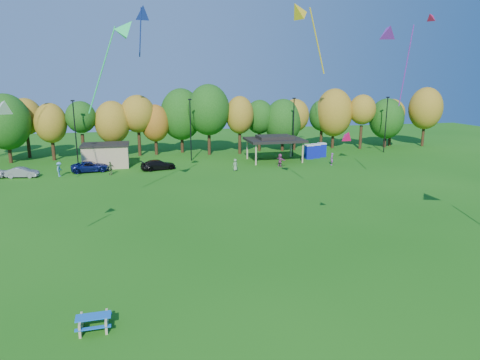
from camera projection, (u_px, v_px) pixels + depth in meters
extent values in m
plane|color=#19600F|center=(239.00, 283.00, 25.53)|extent=(160.00, 160.00, 0.00)
cylinder|color=black|center=(10.00, 151.00, 61.71)|extent=(0.50, 0.50, 3.56)
ellipsoid|color=#144C0F|center=(6.00, 122.00, 60.75)|extent=(6.62, 6.62, 8.00)
cylinder|color=black|center=(29.00, 145.00, 65.88)|extent=(0.50, 0.50, 3.79)
ellipsoid|color=olive|center=(25.00, 117.00, 64.86)|extent=(4.94, 4.94, 5.58)
cylinder|color=black|center=(53.00, 149.00, 63.78)|extent=(0.50, 0.50, 3.34)
ellipsoid|color=olive|center=(51.00, 123.00, 62.88)|extent=(4.61, 4.61, 5.88)
cylinder|color=black|center=(83.00, 147.00, 64.52)|extent=(0.50, 0.50, 3.82)
ellipsoid|color=#144C0F|center=(81.00, 117.00, 63.49)|extent=(4.43, 4.43, 4.73)
cylinder|color=black|center=(114.00, 147.00, 66.19)|extent=(0.50, 0.50, 3.25)
ellipsoid|color=olive|center=(112.00, 122.00, 65.31)|extent=(5.33, 5.33, 6.53)
cylinder|color=black|center=(139.00, 143.00, 67.50)|extent=(0.50, 0.50, 3.96)
ellipsoid|color=olive|center=(138.00, 114.00, 66.43)|extent=(5.31, 5.31, 5.82)
cylinder|color=black|center=(156.00, 145.00, 68.44)|extent=(0.50, 0.50, 3.05)
ellipsoid|color=#995914|center=(155.00, 123.00, 67.62)|extent=(4.54, 4.54, 5.87)
cylinder|color=black|center=(182.00, 141.00, 70.43)|extent=(0.50, 0.50, 3.77)
ellipsoid|color=#144C0F|center=(181.00, 114.00, 69.41)|extent=(6.69, 6.69, 8.35)
cylinder|color=black|center=(209.00, 141.00, 68.44)|extent=(0.50, 0.50, 4.28)
ellipsoid|color=#144C0F|center=(209.00, 110.00, 67.28)|extent=(6.64, 6.64, 8.01)
cylinder|color=black|center=(240.00, 142.00, 69.29)|extent=(0.50, 0.50, 3.76)
ellipsoid|color=olive|center=(240.00, 115.00, 68.27)|extent=(4.49, 4.49, 6.02)
cylinder|color=black|center=(259.00, 141.00, 72.12)|extent=(0.50, 0.50, 3.43)
ellipsoid|color=#144C0F|center=(260.00, 117.00, 71.19)|extent=(4.77, 4.77, 5.63)
cylinder|color=black|center=(282.00, 142.00, 72.21)|extent=(0.50, 0.50, 2.95)
ellipsoid|color=#144C0F|center=(283.00, 122.00, 71.42)|extent=(6.14, 6.14, 7.54)
cylinder|color=black|center=(294.00, 140.00, 73.09)|extent=(0.50, 0.50, 3.52)
ellipsoid|color=olive|center=(295.00, 115.00, 72.15)|extent=(4.78, 4.78, 5.53)
cylinder|color=black|center=(321.00, 138.00, 75.94)|extent=(0.50, 0.50, 3.39)
ellipsoid|color=#144C0F|center=(322.00, 115.00, 75.03)|extent=(4.54, 4.54, 5.46)
cylinder|color=black|center=(333.00, 137.00, 75.05)|extent=(0.50, 0.50, 3.72)
ellipsoid|color=olive|center=(334.00, 113.00, 74.05)|extent=(6.32, 6.32, 8.24)
cylinder|color=black|center=(361.00, 137.00, 74.11)|extent=(0.50, 0.50, 4.06)
ellipsoid|color=olive|center=(362.00, 110.00, 73.01)|extent=(4.50, 4.50, 5.13)
cylinder|color=black|center=(385.00, 139.00, 75.86)|extent=(0.50, 0.50, 3.05)
ellipsoid|color=#144C0F|center=(387.00, 119.00, 75.03)|extent=(5.97, 5.97, 7.05)
cylinder|color=black|center=(390.00, 136.00, 77.69)|extent=(0.50, 0.50, 3.55)
ellipsoid|color=olive|center=(392.00, 113.00, 76.73)|extent=(4.60, 4.60, 4.99)
cylinder|color=black|center=(423.00, 135.00, 77.12)|extent=(0.50, 0.50, 4.07)
ellipsoid|color=olive|center=(426.00, 108.00, 76.02)|extent=(5.83, 5.83, 7.42)
cylinder|color=black|center=(75.00, 134.00, 59.27)|extent=(0.16, 0.16, 9.00)
cube|color=black|center=(73.00, 101.00, 58.23)|extent=(0.50, 0.25, 0.18)
cylinder|color=black|center=(191.00, 130.00, 62.83)|extent=(0.16, 0.16, 9.00)
cube|color=black|center=(190.00, 99.00, 61.79)|extent=(0.50, 0.25, 0.18)
cylinder|color=black|center=(293.00, 128.00, 66.38)|extent=(0.16, 0.16, 9.00)
cube|color=black|center=(294.00, 98.00, 65.34)|extent=(0.50, 0.25, 0.18)
cylinder|color=black|center=(386.00, 125.00, 69.94)|extent=(0.16, 0.16, 9.00)
cube|color=black|center=(388.00, 97.00, 68.90)|extent=(0.50, 0.25, 0.18)
cube|color=tan|center=(106.00, 156.00, 58.96)|extent=(6.00, 4.00, 3.00)
cube|color=black|center=(105.00, 145.00, 58.58)|extent=(6.30, 4.30, 0.25)
cylinder|color=tan|center=(256.00, 155.00, 60.20)|extent=(0.24, 0.24, 3.00)
cylinder|color=tan|center=(303.00, 153.00, 61.75)|extent=(0.24, 0.24, 3.00)
cylinder|color=tan|center=(247.00, 149.00, 64.93)|extent=(0.24, 0.24, 3.00)
cylinder|color=tan|center=(291.00, 147.00, 66.49)|extent=(0.24, 0.24, 3.00)
cube|color=black|center=(275.00, 140.00, 62.96)|extent=(8.20, 6.20, 0.35)
cube|color=black|center=(275.00, 137.00, 62.87)|extent=(5.00, 3.50, 0.45)
cube|color=#0C19A6|center=(309.00, 152.00, 65.11)|extent=(1.10, 1.10, 2.00)
cube|color=silver|center=(309.00, 145.00, 64.86)|extent=(1.15, 1.15, 0.18)
cube|color=#0C19A6|center=(316.00, 151.00, 65.86)|extent=(1.10, 1.10, 2.00)
cube|color=silver|center=(316.00, 144.00, 65.60)|extent=(1.15, 1.15, 0.18)
cube|color=#0C19A6|center=(322.00, 150.00, 66.79)|extent=(1.10, 1.10, 2.00)
cube|color=silver|center=(322.00, 143.00, 66.54)|extent=(1.15, 1.15, 0.18)
cube|color=tan|center=(81.00, 325.00, 20.66)|extent=(0.15, 1.33, 0.66)
cube|color=tan|center=(107.00, 321.00, 20.96)|extent=(0.15, 1.33, 0.66)
cube|color=blue|center=(93.00, 316.00, 20.73)|extent=(1.67, 0.74, 0.06)
cube|color=blue|center=(93.00, 328.00, 20.26)|extent=(1.66, 0.28, 0.05)
cube|color=blue|center=(94.00, 316.00, 21.33)|extent=(1.66, 0.28, 0.05)
imported|color=gray|center=(22.00, 172.00, 52.81)|extent=(3.95, 1.87, 1.25)
imported|color=#0D1652|center=(91.00, 167.00, 56.06)|extent=(5.14, 2.82, 1.37)
imported|color=black|center=(158.00, 165.00, 57.28)|extent=(4.97, 2.97, 1.35)
imported|color=#5F7145|center=(111.00, 168.00, 54.10)|extent=(1.08, 0.89, 1.73)
imported|color=teal|center=(59.00, 169.00, 53.26)|extent=(0.87, 1.28, 1.84)
imported|color=#94499B|center=(332.00, 159.00, 60.40)|extent=(0.52, 0.69, 1.72)
imported|color=#A14378|center=(280.00, 160.00, 59.24)|extent=(1.29, 1.74, 1.82)
imported|color=#6C9264|center=(235.00, 165.00, 56.58)|extent=(0.93, 0.80, 1.60)
cone|color=#DC0C54|center=(347.00, 135.00, 29.03)|extent=(0.86, 1.12, 1.07)
cone|color=silver|center=(4.00, 106.00, 23.26)|extent=(1.54, 1.71, 1.41)
cone|color=navy|center=(142.00, 12.00, 35.80)|extent=(1.71, 2.05, 1.78)
cylinder|color=navy|center=(140.00, 33.00, 35.04)|extent=(0.42, 1.45, 3.79)
cone|color=#1CD25E|center=(127.00, 28.00, 32.79)|extent=(2.08, 1.62, 1.94)
cylinder|color=#1CD25E|center=(102.00, 70.00, 33.22)|extent=(2.49, 0.30, 6.61)
cone|color=purple|center=(389.00, 31.00, 42.53)|extent=(2.44, 2.76, 2.37)
cylinder|color=purple|center=(406.00, 67.00, 41.38)|extent=(1.00, 2.71, 7.55)
cone|color=#C51746|center=(431.00, 16.00, 46.98)|extent=(1.75, 1.67, 1.42)
cone|color=gold|center=(298.00, 10.00, 31.82)|extent=(2.14, 1.87, 1.77)
cylinder|color=gold|center=(317.00, 42.00, 32.16)|extent=(1.73, 0.72, 4.73)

